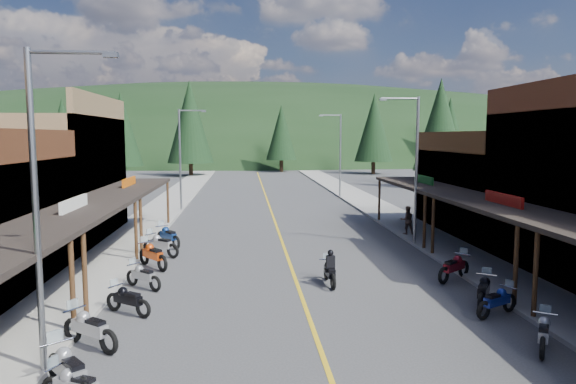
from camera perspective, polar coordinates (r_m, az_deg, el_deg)
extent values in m
plane|color=#38383A|center=(19.74, 1.42, -11.28)|extent=(220.00, 220.00, 0.00)
cube|color=gold|center=(39.22, -1.77, -2.45)|extent=(0.15, 90.00, 0.01)
cube|color=gray|center=(39.71, -14.42, -2.44)|extent=(3.40, 94.00, 0.15)
cube|color=gray|center=(40.60, 10.59, -2.16)|extent=(3.40, 94.00, 0.15)
cylinder|color=#472D19|center=(16.75, -22.84, -9.64)|extent=(0.16, 0.16, 3.00)
cube|color=#3F2111|center=(22.14, -26.23, -1.78)|extent=(0.30, 9.00, 6.20)
cube|color=black|center=(21.66, -22.64, -2.04)|extent=(3.20, 9.00, 0.18)
cylinder|color=#472D19|center=(17.85, -21.65, -8.62)|extent=(0.16, 0.16, 3.00)
cylinder|color=#472D19|center=(25.24, -16.55, -4.15)|extent=(0.16, 0.16, 3.00)
cube|color=silver|center=(21.63, -22.67, -1.52)|extent=(0.12, 3.00, 0.70)
cube|color=brown|center=(32.39, -26.46, 1.27)|extent=(8.00, 10.20, 7.00)
cube|color=brown|center=(31.13, -19.90, 2.49)|extent=(0.30, 10.20, 8.20)
cube|color=black|center=(30.87, -17.23, 0.50)|extent=(3.20, 10.20, 0.18)
cylinder|color=#472D19|center=(26.40, -16.02, -3.68)|extent=(0.16, 0.16, 3.00)
cylinder|color=#472D19|center=(35.17, -13.20, -1.17)|extent=(0.16, 0.16, 3.00)
cube|color=#CC590C|center=(30.86, -17.24, 0.87)|extent=(0.12, 3.00, 0.70)
cylinder|color=#472D19|center=(18.44, 25.80, -8.33)|extent=(0.16, 0.16, 3.00)
cube|color=#562B19|center=(23.86, 25.98, 1.19)|extent=(0.30, 9.00, 8.20)
cube|color=black|center=(23.26, 22.78, -1.51)|extent=(3.20, 9.00, 0.18)
cylinder|color=#472D19|center=(19.45, 23.99, -7.51)|extent=(0.16, 0.16, 3.00)
cylinder|color=#472D19|center=(26.39, 15.82, -3.68)|extent=(0.16, 0.16, 3.00)
cube|color=#B2140F|center=(23.24, 22.80, -1.02)|extent=(0.12, 3.00, 0.70)
cube|color=#4C2D16|center=(34.21, 23.19, -0.03)|extent=(8.00, 10.20, 5.00)
cube|color=#4C2D16|center=(32.52, 17.24, 0.96)|extent=(0.30, 10.20, 6.20)
cube|color=black|center=(32.02, 14.83, 0.77)|extent=(3.20, 10.20, 0.18)
cylinder|color=#472D19|center=(27.50, 14.94, -3.26)|extent=(0.16, 0.16, 3.00)
cylinder|color=#472D19|center=(36.01, 10.11, -0.93)|extent=(0.16, 0.16, 3.00)
cube|color=#14591E|center=(32.00, 14.84, 1.13)|extent=(0.12, 3.00, 0.70)
cylinder|color=gray|center=(13.81, -26.20, -2.50)|extent=(0.16, 0.16, 8.00)
cylinder|color=gray|center=(13.48, -22.94, 14.11)|extent=(2.00, 0.10, 0.10)
cube|color=gray|center=(13.23, -19.11, 14.19)|extent=(0.35, 0.18, 0.12)
cylinder|color=gray|center=(41.06, -11.90, 3.41)|extent=(0.16, 0.16, 8.00)
cylinder|color=gray|center=(40.95, -10.62, 8.89)|extent=(2.00, 0.10, 0.10)
cube|color=gray|center=(40.87, -9.35, 8.85)|extent=(0.35, 0.18, 0.12)
cylinder|color=gray|center=(28.30, 14.07, 2.13)|extent=(0.16, 0.16, 8.00)
cylinder|color=gray|center=(28.00, 12.32, 10.12)|extent=(2.00, 0.10, 0.10)
cube|color=gray|center=(27.74, 10.51, 10.09)|extent=(0.35, 0.18, 0.12)
cylinder|color=gray|center=(49.60, 5.82, 3.98)|extent=(0.16, 0.16, 8.00)
cylinder|color=gray|center=(49.43, 4.72, 8.51)|extent=(2.00, 0.10, 0.10)
cube|color=gray|center=(49.28, 3.68, 8.46)|extent=(0.35, 0.18, 0.12)
ellipsoid|color=black|center=(153.84, -4.08, 4.04)|extent=(310.00, 140.00, 60.00)
cylinder|color=black|center=(91.51, -18.73, 2.84)|extent=(0.60, 0.60, 2.00)
cone|color=black|center=(91.39, -18.86, 6.75)|extent=(5.88, 5.88, 10.50)
cylinder|color=black|center=(77.28, -10.74, 2.49)|extent=(0.60, 0.60, 2.00)
cone|color=black|center=(77.14, -10.84, 7.68)|extent=(6.72, 6.72, 12.00)
cylinder|color=black|center=(85.07, -0.75, 2.93)|extent=(0.60, 0.60, 2.00)
cone|color=black|center=(84.93, -0.75, 6.64)|extent=(5.04, 5.04, 9.00)
cylinder|color=black|center=(81.38, 9.45, 2.70)|extent=(0.60, 0.60, 2.00)
cone|color=black|center=(81.24, 9.53, 7.10)|extent=(5.88, 5.88, 10.50)
cylinder|color=black|center=(97.74, 16.84, 3.10)|extent=(0.60, 0.60, 2.00)
cone|color=black|center=(97.64, 16.98, 7.20)|extent=(6.72, 6.72, 12.00)
cylinder|color=black|center=(95.79, 25.32, 2.70)|extent=(0.60, 0.60, 2.00)
cone|color=black|center=(95.66, 25.47, 5.99)|extent=(5.04, 5.04, 9.00)
cylinder|color=black|center=(99.45, -22.38, 2.94)|extent=(0.60, 0.60, 2.00)
cone|color=black|center=(99.33, -22.53, 6.54)|extent=(5.88, 5.88, 10.50)
cylinder|color=black|center=(62.20, -23.52, 1.18)|extent=(0.60, 0.60, 2.00)
cone|color=black|center=(62.00, -23.73, 5.79)|extent=(4.48, 4.48, 8.00)
cylinder|color=black|center=(69.01, 17.37, 1.87)|extent=(0.60, 0.60, 2.00)
cone|color=black|center=(68.83, 17.52, 6.35)|extent=(4.93, 4.93, 8.80)
cylinder|color=black|center=(70.71, -17.86, 1.95)|extent=(0.60, 0.60, 2.00)
cone|color=black|center=(70.54, -18.02, 6.65)|extent=(5.38, 5.38, 9.60)
cylinder|color=black|center=(61.05, 16.37, 1.36)|extent=(0.60, 0.60, 2.00)
cone|color=black|center=(60.86, 16.55, 7.19)|extent=(5.82, 5.82, 10.40)
imported|color=#4D3930|center=(31.17, 13.09, -3.06)|extent=(0.82, 0.47, 1.68)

